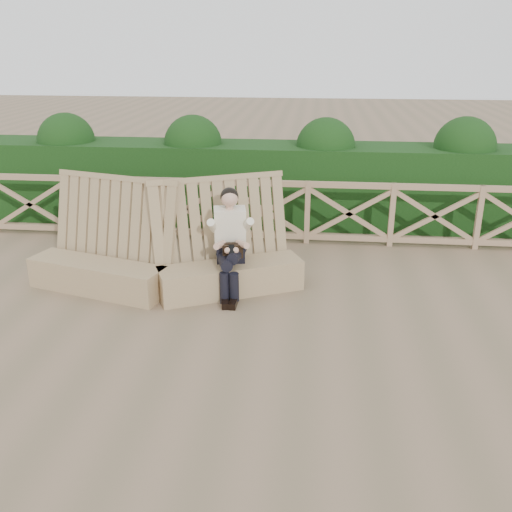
# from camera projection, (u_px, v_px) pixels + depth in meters

# --- Properties ---
(ground) EXTENTS (60.00, 60.00, 0.00)m
(ground) POSITION_uv_depth(u_px,v_px,m) (239.00, 337.00, 6.82)
(ground) COLOR brown
(ground) RESTS_ON ground
(bench) EXTENTS (3.92, 1.54, 1.56)m
(bench) POSITION_uv_depth(u_px,v_px,m) (164.00, 263.00, 8.02)
(bench) COLOR #977A56
(bench) RESTS_ON ground
(woman) EXTENTS (0.50, 0.96, 1.48)m
(woman) POSITION_uv_depth(u_px,v_px,m) (230.00, 240.00, 7.81)
(woman) COLOR black
(woman) RESTS_ON ground
(guardrail) EXTENTS (10.10, 0.09, 1.10)m
(guardrail) POSITION_uv_depth(u_px,v_px,m) (266.00, 211.00, 9.88)
(guardrail) COLOR #896D50
(guardrail) RESTS_ON ground
(hedge) EXTENTS (12.00, 1.20, 1.50)m
(hedge) POSITION_uv_depth(u_px,v_px,m) (271.00, 184.00, 10.92)
(hedge) COLOR black
(hedge) RESTS_ON ground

